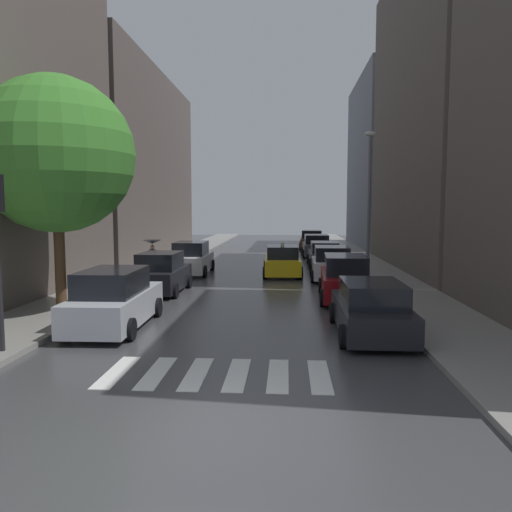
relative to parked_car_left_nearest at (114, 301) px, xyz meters
name	(u,v)px	position (x,y,z in m)	size (l,w,h in m)	color
ground_plane	(263,265)	(3.72, 17.09, -0.86)	(28.00, 72.00, 0.04)	#3B3B3E
sidewalk_left	(164,263)	(-2.78, 17.09, -0.77)	(3.00, 72.00, 0.15)	gray
sidewalk_right	(365,264)	(10.22, 17.09, -0.77)	(3.00, 72.00, 0.15)	gray
crosswalk_stripes	(217,374)	(3.72, -4.04, -0.84)	(4.95, 2.20, 0.01)	silver
building_left_mid	(126,165)	(-7.28, 23.58, 6.13)	(6.00, 21.69, 13.94)	#564C47
building_right_mid	(451,111)	(14.72, 15.42, 8.41)	(6.00, 16.98, 18.50)	#564C47
building_right_far	(390,164)	(14.72, 32.57, 6.91)	(6.00, 15.16, 15.51)	slate
parked_car_left_nearest	(114,301)	(0.00, 0.00, 0.00)	(2.12, 4.68, 1.82)	#B2B7BF
parked_car_left_second	(161,274)	(-0.17, 6.27, -0.02)	(2.05, 4.04, 1.76)	black
parked_car_left_third	(192,259)	(-0.04, 12.46, 0.00)	(2.09, 4.34, 1.81)	silver
parked_car_right_nearest	(371,310)	(7.67, -0.41, -0.10)	(2.08, 4.49, 1.58)	black
parked_car_right_second	(345,279)	(7.56, 5.16, -0.01)	(2.19, 4.65, 1.80)	maroon
parked_car_right_third	(331,264)	(7.52, 10.76, -0.04)	(2.19, 4.14, 1.71)	silver
parked_car_right_fourth	(324,255)	(7.57, 16.39, -0.10)	(2.07, 4.44, 1.57)	black
parked_car_right_fifth	(316,246)	(7.45, 22.90, -0.06)	(2.17, 4.13, 1.67)	#474C51
parked_car_right_sixth	(312,240)	(7.42, 29.58, -0.05)	(2.30, 4.17, 1.70)	brown
taxi_midroad	(282,261)	(4.99, 12.21, -0.08)	(2.18, 4.49, 1.81)	yellow
pedestrian_foreground	(152,250)	(-1.72, 10.53, 0.65)	(0.96, 0.96, 1.86)	navy
street_tree_left	(56,155)	(-2.52, 1.81, 4.57)	(5.23, 5.23, 7.89)	#513823
lamp_post_right	(369,195)	(9.27, 10.26, 3.46)	(0.60, 0.28, 7.23)	#595B60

